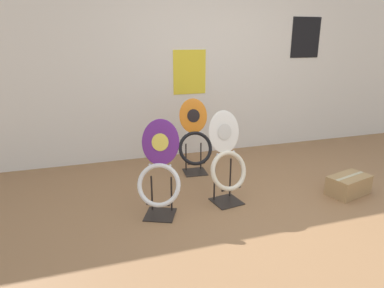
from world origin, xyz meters
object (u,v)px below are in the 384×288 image
Objects in this scene: toilet_seat_display_white_plain at (227,163)px; toilet_seat_display_purple_note at (160,172)px; toilet_seat_display_orange_sun at (195,140)px; storage_box at (349,185)px.

toilet_seat_display_purple_note is at bearing -176.17° from toilet_seat_display_white_plain.
toilet_seat_display_purple_note is 1.00× the size of toilet_seat_display_orange_sun.
toilet_seat_display_white_plain reaches higher than toilet_seat_display_orange_sun.
storage_box is (1.35, -0.23, -0.32)m from toilet_seat_display_white_plain.
toilet_seat_display_white_plain is 0.89m from toilet_seat_display_orange_sun.
toilet_seat_display_white_plain is at bearing 170.26° from storage_box.
toilet_seat_display_orange_sun is (-0.05, 0.89, -0.00)m from toilet_seat_display_white_plain.
toilet_seat_display_white_plain is at bearing 3.83° from toilet_seat_display_purple_note.
toilet_seat_display_white_plain is at bearing -86.47° from toilet_seat_display_orange_sun.
toilet_seat_display_orange_sun is at bearing 93.53° from toilet_seat_display_white_plain.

